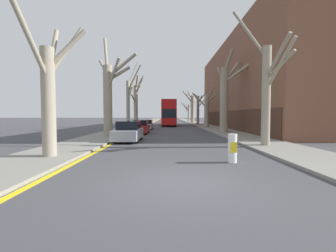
# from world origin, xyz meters

# --- Properties ---
(ground_plane) EXTENTS (300.00, 300.00, 0.00)m
(ground_plane) POSITION_xyz_m (0.00, 0.00, 0.00)
(ground_plane) COLOR #424247
(sidewalk_left) EXTENTS (3.36, 120.00, 0.12)m
(sidewalk_left) POSITION_xyz_m (-6.02, 50.00, 0.06)
(sidewalk_left) COLOR gray
(sidewalk_left) RESTS_ON ground
(sidewalk_right) EXTENTS (3.36, 120.00, 0.12)m
(sidewalk_right) POSITION_xyz_m (6.02, 50.00, 0.06)
(sidewalk_right) COLOR gray
(sidewalk_right) RESTS_ON ground
(building_facade_right) EXTENTS (10.08, 34.52, 12.44)m
(building_facade_right) POSITION_xyz_m (12.69, 26.42, 6.21)
(building_facade_right) COLOR brown
(building_facade_right) RESTS_ON ground
(kerb_line_stripe) EXTENTS (0.24, 120.00, 0.01)m
(kerb_line_stripe) POSITION_xyz_m (-4.16, 50.00, 0.00)
(kerb_line_stripe) COLOR yellow
(kerb_line_stripe) RESTS_ON ground
(street_tree_left_0) EXTENTS (1.88, 3.46, 6.07)m
(street_tree_left_0) POSITION_xyz_m (-5.56, 3.50, 2.95)
(street_tree_left_0) COLOR gray
(street_tree_left_0) RESTS_ON ground
(street_tree_left_1) EXTENTS (4.22, 4.11, 8.94)m
(street_tree_left_1) POSITION_xyz_m (-5.48, 12.99, 3.80)
(street_tree_left_1) COLOR gray
(street_tree_left_1) RESTS_ON ground
(street_tree_left_2) EXTENTS (2.10, 3.20, 8.64)m
(street_tree_left_2) POSITION_xyz_m (-5.31, 22.03, 3.71)
(street_tree_left_2) COLOR gray
(street_tree_left_2) RESTS_ON ground
(street_tree_left_3) EXTENTS (2.00, 2.29, 8.21)m
(street_tree_left_3) POSITION_xyz_m (-5.53, 29.87, 3.89)
(street_tree_left_3) COLOR gray
(street_tree_left_3) RESTS_ON ground
(street_tree_right_0) EXTENTS (2.73, 3.46, 8.44)m
(street_tree_right_0) POSITION_xyz_m (5.47, 7.04, 3.49)
(street_tree_right_0) COLOR gray
(street_tree_right_0) RESTS_ON ground
(street_tree_right_1) EXTENTS (3.67, 2.94, 8.60)m
(street_tree_right_1) POSITION_xyz_m (5.74, 17.80, 4.01)
(street_tree_right_1) COLOR gray
(street_tree_right_1) RESTS_ON ground
(street_tree_right_2) EXTENTS (3.44, 3.22, 6.03)m
(street_tree_right_2) POSITION_xyz_m (5.47, 27.69, 2.88)
(street_tree_right_2) COLOR gray
(street_tree_right_2) RESTS_ON ground
(street_tree_right_3) EXTENTS (2.84, 3.65, 6.50)m
(street_tree_right_3) POSITION_xyz_m (5.49, 37.33, 3.26)
(street_tree_right_3) COLOR gray
(street_tree_right_3) RESTS_ON ground
(street_tree_right_4) EXTENTS (2.82, 2.49, 7.95)m
(street_tree_right_4) POSITION_xyz_m (5.45, 48.08, 3.78)
(street_tree_right_4) COLOR gray
(street_tree_right_4) RESTS_ON ground
(street_tree_right_5) EXTENTS (4.29, 2.62, 6.29)m
(street_tree_right_5) POSITION_xyz_m (5.47, 58.25, 3.01)
(street_tree_right_5) COLOR gray
(street_tree_right_5) RESTS_ON ground
(double_decker_bus) EXTENTS (2.48, 10.79, 4.46)m
(double_decker_bus) POSITION_xyz_m (-0.22, 34.30, 2.53)
(double_decker_bus) COLOR red
(double_decker_bus) RESTS_ON ground
(parked_car_0) EXTENTS (1.74, 4.18, 1.49)m
(parked_car_0) POSITION_xyz_m (-3.32, 10.26, 0.70)
(parked_car_0) COLOR #9EA3AD
(parked_car_0) RESTS_ON ground
(parked_car_1) EXTENTS (1.71, 4.53, 1.42)m
(parked_car_1) POSITION_xyz_m (-3.32, 17.09, 0.67)
(parked_car_1) COLOR maroon
(parked_car_1) RESTS_ON ground
(parked_car_2) EXTENTS (1.73, 4.25, 1.29)m
(parked_car_2) POSITION_xyz_m (-3.32, 23.68, 0.62)
(parked_car_2) COLOR #9EA3AD
(parked_car_2) RESTS_ON ground
(traffic_bollard) EXTENTS (0.36, 0.37, 1.17)m
(traffic_bollard) POSITION_xyz_m (2.23, 2.69, 0.59)
(traffic_bollard) COLOR white
(traffic_bollard) RESTS_ON ground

